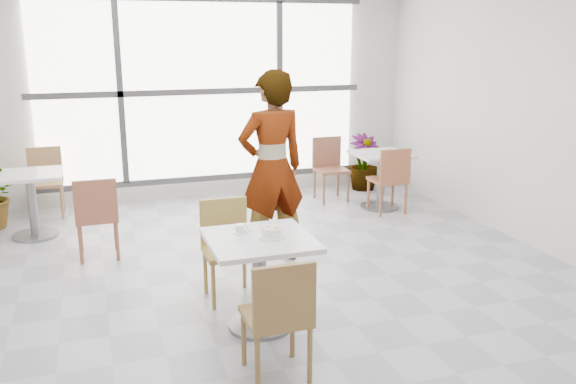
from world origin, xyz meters
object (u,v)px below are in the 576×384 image
object	(u,v)px
bg_chair_right_near	(391,176)
bg_chair_right_far	(329,164)
bg_chair_left_near	(97,213)
person	(272,168)
chair_far	(227,242)
coffee_cup	(241,229)
main_table	(260,265)
bg_table_right	(381,172)
chair_near	(279,312)
bg_table_left	(32,195)
bg_chair_left_far	(45,177)
plant_right	(364,162)
oatmeal_bowl	(272,232)

from	to	relation	value
bg_chair_right_near	bg_chair_right_far	distance (m)	1.05
bg_chair_left_near	bg_chair_right_near	bearing A→B (deg)	-171.73
person	chair_far	bearing A→B (deg)	39.75
coffee_cup	bg_chair_left_near	bearing A→B (deg)	120.56
main_table	bg_table_right	bearing A→B (deg)	48.72
chair_near	coffee_cup	size ratio (longest dim) A/B	5.47
person	bg_table_left	distance (m)	2.90
main_table	bg_chair_left_far	distance (m)	4.23
main_table	bg_chair_left_near	world-z (taller)	bg_chair_left_near
person	bg_table_right	xyz separation A→B (m)	(1.94, 1.41, -0.49)
chair_near	bg_chair_left_far	distance (m)	4.93
main_table	bg_chair_right_far	size ratio (longest dim) A/B	0.92
chair_near	bg_chair_right_near	size ratio (longest dim) A/B	1.00
chair_far	bg_chair_right_near	xyz separation A→B (m)	(2.56, 1.81, 0.00)
coffee_cup	person	size ratio (longest dim) A/B	0.08
plant_right	bg_chair_left_far	bearing A→B (deg)	179.08
oatmeal_bowl	bg_chair_left_near	size ratio (longest dim) A/B	0.24
plant_right	coffee_cup	bearing A→B (deg)	-127.52
chair_far	coffee_cup	size ratio (longest dim) A/B	5.47
oatmeal_bowl	bg_chair_right_near	distance (m)	3.46
bg_chair_left_far	bg_chair_right_near	world-z (taller)	same
main_table	oatmeal_bowl	bearing A→B (deg)	-15.72
oatmeal_bowl	main_table	bearing A→B (deg)	164.28
main_table	bg_table_right	size ratio (longest dim) A/B	1.07
bg_table_left	chair_near	bearing A→B (deg)	-64.70
chair_near	bg_table_right	size ratio (longest dim) A/B	1.16
person	plant_right	world-z (taller)	person
bg_chair_right_far	plant_right	bearing A→B (deg)	26.55
oatmeal_bowl	person	world-z (taller)	person
oatmeal_bowl	bg_table_right	distance (m)	3.69
coffee_cup	plant_right	size ratio (longest dim) A/B	0.19
person	plant_right	bearing A→B (deg)	-140.44
coffee_cup	chair_far	bearing A→B (deg)	90.23
bg_table_left	plant_right	xyz separation A→B (m)	(4.53, 0.81, -0.07)
bg_chair_left_near	bg_table_right	bearing A→B (deg)	-167.21
bg_table_left	plant_right	distance (m)	4.60
coffee_cup	bg_chair_left_far	world-z (taller)	bg_chair_left_far
main_table	bg_chair_right_near	world-z (taller)	bg_chair_right_near
chair_far	person	distance (m)	1.06
coffee_cup	bg_chair_right_near	distance (m)	3.47
person	chair_near	bearing A→B (deg)	65.94
person	plant_right	size ratio (longest dim) A/B	2.34
coffee_cup	bg_chair_left_near	distance (m)	2.12
oatmeal_bowl	plant_right	distance (m)	4.61
bg_chair_left_near	person	bearing A→B (deg)	161.06
coffee_cup	main_table	bearing A→B (deg)	-55.24
coffee_cup	bg_table_right	distance (m)	3.69
bg_table_right	bg_chair_right_far	distance (m)	0.80
main_table	bg_chair_left_near	size ratio (longest dim) A/B	0.92
chair_far	chair_near	bearing A→B (deg)	-89.11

